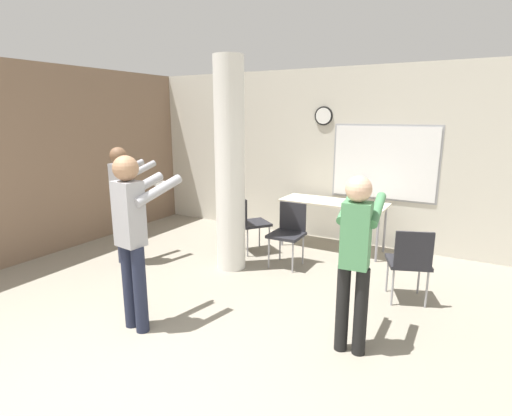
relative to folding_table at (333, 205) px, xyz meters
name	(u,v)px	position (x,y,z in m)	size (l,w,h in m)	color
wall_left_accent	(59,160)	(-3.70, -2.01, 0.69)	(0.12, 7.00, 2.80)	#7A604C
wall_back	(335,156)	(-0.19, 0.55, 0.69)	(8.00, 0.15, 2.80)	beige
support_pillar	(230,167)	(-0.95, -1.44, 0.69)	(0.39, 0.39, 2.80)	silver
folding_table	(333,205)	(0.00, 0.00, 0.00)	(1.62, 0.60, 0.77)	beige
bottle_on_table	(357,196)	(0.34, 0.08, 0.17)	(0.08, 0.08, 0.29)	#4C3319
chair_table_left	(249,220)	(-1.05, -0.78, -0.20)	(0.61, 0.61, 0.87)	#232328
chair_table_front	(289,230)	(-0.31, -0.95, -0.20)	(0.45, 0.45, 0.87)	#232328
chair_mid_room	(410,260)	(1.36, -1.35, -0.20)	(0.57, 0.57, 0.87)	#232328
person_playing_front	(133,230)	(-0.86, -3.25, 0.30)	(0.44, 0.69, 1.72)	#1E2338
person_playing_side	(355,251)	(1.08, -2.59, 0.23)	(0.39, 0.62, 1.59)	black
person_watching_back	(123,196)	(-2.33, -2.03, 0.26)	(0.42, 0.63, 1.65)	#2D3347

